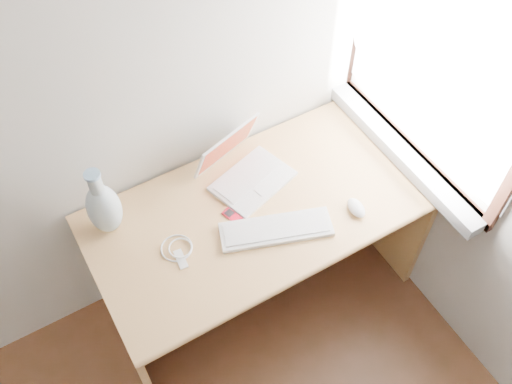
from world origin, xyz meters
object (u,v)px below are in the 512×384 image
desk (250,221)px  external_keyboard (276,229)px  vase (104,207)px  laptop (248,168)px

desk → external_keyboard: size_ratio=3.05×
external_keyboard → vase: size_ratio=1.37×
desk → vase: bearing=167.3°
desk → external_keyboard: bearing=-91.6°
laptop → external_keyboard: 0.31m
laptop → vase: bearing=158.9°
laptop → external_keyboard: size_ratio=0.81×
desk → laptop: bearing=65.6°
desk → laptop: 0.28m
desk → vase: (-0.57, 0.13, 0.35)m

